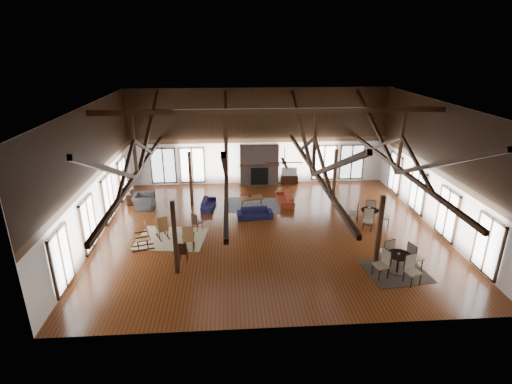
{
  "coord_description": "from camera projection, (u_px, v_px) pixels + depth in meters",
  "views": [
    {
      "loc": [
        -1.83,
        -17.34,
        8.58
      ],
      "look_at": [
        -0.58,
        1.0,
        1.63
      ],
      "focal_mm": 28.0,
      "sensor_mm": 36.0,
      "label": 1
    }
  ],
  "objects": [
    {
      "name": "rug_dark",
      "position": [
        395.0,
        271.0,
        15.9
      ],
      "size": [
        2.56,
        2.37,
        0.01
      ],
      "primitive_type": "cube",
      "rotation": [
        0.0,
        0.0,
        0.12
      ],
      "color": "black",
      "rests_on": "floor"
    },
    {
      "name": "sofa_navy_left",
      "position": [
        208.0,
        204.0,
        21.87
      ],
      "size": [
        1.74,
        0.82,
        0.49
      ],
      "primitive_type": "imported",
      "rotation": [
        0.0,
        0.0,
        1.47
      ],
      "color": "#161439",
      "rests_on": "floor"
    },
    {
      "name": "rug_tan",
      "position": [
        172.0,
        238.0,
        18.56
      ],
      "size": [
        3.38,
        2.82,
        0.01
      ],
      "primitive_type": "cube",
      "rotation": [
        0.0,
        0.0,
        -0.14
      ],
      "color": "#CCBC8D",
      "rests_on": "floor"
    },
    {
      "name": "rocking_chair_a",
      "position": [
        163.0,
        228.0,
        18.41
      ],
      "size": [
        0.76,
        0.95,
        1.08
      ],
      "rotation": [
        0.0,
        0.0,
        0.45
      ],
      "color": "olive",
      "rests_on": "floor"
    },
    {
      "name": "side_table_lamp",
      "position": [
        132.0,
        197.0,
        22.29
      ],
      "size": [
        0.47,
        0.47,
        1.2
      ],
      "color": "black",
      "rests_on": "floor"
    },
    {
      "name": "wall_right",
      "position": [
        439.0,
        168.0,
        18.78
      ],
      "size": [
        0.02,
        14.0,
        6.0
      ],
      "primitive_type": "cube",
      "color": "white",
      "rests_on": "floor"
    },
    {
      "name": "fireplace",
      "position": [
        259.0,
        165.0,
        25.1
      ],
      "size": [
        2.5,
        0.69,
        2.6
      ],
      "color": "#6A5751",
      "rests_on": "floor"
    },
    {
      "name": "side_chair_b",
      "position": [
        183.0,
        251.0,
        16.43
      ],
      "size": [
        0.38,
        0.38,
        0.88
      ],
      "rotation": [
        0.0,
        0.0,
        -0.01
      ],
      "color": "black",
      "rests_on": "floor"
    },
    {
      "name": "coffee_table",
      "position": [
        252.0,
        198.0,
        22.1
      ],
      "size": [
        1.38,
        0.91,
        0.48
      ],
      "rotation": [
        0.0,
        0.0,
        0.24
      ],
      "color": "brown",
      "rests_on": "floor"
    },
    {
      "name": "tv_console",
      "position": [
        289.0,
        179.0,
        25.66
      ],
      "size": [
        1.08,
        0.41,
        0.54
      ],
      "primitive_type": "cube",
      "color": "black",
      "rests_on": "floor"
    },
    {
      "name": "sofa_navy_front",
      "position": [
        255.0,
        213.0,
        20.58
      ],
      "size": [
        1.86,
        0.84,
        0.53
      ],
      "primitive_type": "imported",
      "rotation": [
        0.0,
        0.0,
        0.07
      ],
      "color": "#141437",
      "rests_on": "floor"
    },
    {
      "name": "cup_far",
      "position": [
        369.0,
        208.0,
        19.86
      ],
      "size": [
        0.15,
        0.15,
        0.1
      ],
      "primitive_type": "imported",
      "rotation": [
        0.0,
        0.0,
        0.12
      ],
      "color": "#B2B2B2",
      "rests_on": "cafe_table_far"
    },
    {
      "name": "floor",
      "position": [
        269.0,
        230.0,
        19.33
      ],
      "size": [
        16.0,
        16.0,
        0.0
      ],
      "primitive_type": "plane",
      "color": "brown",
      "rests_on": "ground"
    },
    {
      "name": "rocking_chair_c",
      "position": [
        145.0,
        236.0,
        17.51
      ],
      "size": [
        1.05,
        0.75,
        1.22
      ],
      "rotation": [
        0.0,
        0.0,
        1.85
      ],
      "color": "olive",
      "rests_on": "floor"
    },
    {
      "name": "ceiling",
      "position": [
        271.0,
        105.0,
        17.21
      ],
      "size": [
        16.0,
        14.0,
        0.02
      ],
      "primitive_type": "cube",
      "color": "black",
      "rests_on": "wall_back"
    },
    {
      "name": "wall_left",
      "position": [
        92.0,
        175.0,
        17.76
      ],
      "size": [
        0.02,
        14.0,
        6.0
      ],
      "primitive_type": "cube",
      "color": "white",
      "rests_on": "floor"
    },
    {
      "name": "post_grid",
      "position": [
        270.0,
        201.0,
        18.79
      ],
      "size": [
        8.16,
        7.16,
        3.05
      ],
      "color": "#311C0D",
      "rests_on": "floor"
    },
    {
      "name": "side_chair_a",
      "position": [
        196.0,
        221.0,
        19.11
      ],
      "size": [
        0.54,
        0.54,
        0.91
      ],
      "rotation": [
        0.0,
        0.0,
        -0.76
      ],
      "color": "black",
      "rests_on": "floor"
    },
    {
      "name": "rocking_chair_b",
      "position": [
        188.0,
        238.0,
        17.49
      ],
      "size": [
        0.5,
        0.86,
        1.09
      ],
      "rotation": [
        0.0,
        0.0,
        0.04
      ],
      "color": "olive",
      "rests_on": "floor"
    },
    {
      "name": "television",
      "position": [
        289.0,
        171.0,
        25.46
      ],
      "size": [
        0.97,
        0.19,
        0.55
      ],
      "primitive_type": "imported",
      "rotation": [
        0.0,
        0.0,
        -0.06
      ],
      "color": "#B2B2B2",
      "rests_on": "tv_console"
    },
    {
      "name": "ceiling_fan",
      "position": [
        284.0,
        162.0,
        17.11
      ],
      "size": [
        1.6,
        1.6,
        0.75
      ],
      "color": "black",
      "rests_on": "roof_truss"
    },
    {
      "name": "sofa_orange",
      "position": [
        285.0,
        198.0,
        22.49
      ],
      "size": [
        2.01,
        0.86,
        0.58
      ],
      "primitive_type": "imported",
      "rotation": [
        0.0,
        0.0,
        -1.52
      ],
      "color": "maroon",
      "rests_on": "floor"
    },
    {
      "name": "armchair",
      "position": [
        144.0,
        201.0,
        21.82
      ],
      "size": [
        1.21,
        1.06,
        0.78
      ],
      "primitive_type": "imported",
      "rotation": [
        0.0,
        0.0,
        1.56
      ],
      "color": "#313234",
      "rests_on": "floor"
    },
    {
      "name": "wall_back",
      "position": [
        259.0,
        137.0,
        24.8
      ],
      "size": [
        16.0,
        0.02,
        6.0
      ],
      "primitive_type": "cube",
      "color": "white",
      "rests_on": "floor"
    },
    {
      "name": "cafe_table_near",
      "position": [
        398.0,
        260.0,
        15.61
      ],
      "size": [
        2.22,
        2.22,
        1.14
      ],
      "rotation": [
        0.0,
        0.0,
        0.3
      ],
      "color": "black",
      "rests_on": "floor"
    },
    {
      "name": "roof_truss",
      "position": [
        270.0,
        150.0,
        17.91
      ],
      "size": [
        15.6,
        14.07,
        3.14
      ],
      "color": "#311C0D",
      "rests_on": "wall_back"
    },
    {
      "name": "wall_front",
      "position": [
        294.0,
        244.0,
        11.74
      ],
      "size": [
        16.0,
        0.02,
        6.0
      ],
      "primitive_type": "cube",
      "color": "white",
      "rests_on": "floor"
    },
    {
      "name": "vase",
      "position": [
        250.0,
        196.0,
        22.11
      ],
      "size": [
        0.18,
        0.18,
        0.18
      ],
      "primitive_type": "imported",
      "rotation": [
        0.0,
        0.0,
        -0.02
      ],
      "color": "#B2B2B2",
      "rests_on": "coffee_table"
    },
    {
      "name": "cup_near",
      "position": [
        399.0,
        254.0,
        15.48
      ],
      "size": [
        0.11,
        0.11,
        0.09
      ],
      "primitive_type": "imported",
      "rotation": [
        0.0,
        0.0,
        0.03
      ],
      "color": "#B2B2B2",
      "rests_on": "cafe_table_near"
    },
    {
      "name": "rug_navy",
      "position": [
        254.0,
        205.0,
        22.31
      ],
      "size": [
        3.24,
        2.58,
        0.01
      ],
      "primitive_type": "cube",
      "rotation": [
        0.0,
        0.0,
        -0.12
      ],
      "color": "#192346",
      "rests_on": "floor"
    },
    {
      "name": "cafe_table_far",
      "position": [
        369.0,
        214.0,
        19.87
      ],
      "size": [
        2.01,
        2.01,
        1.04
      ],
      "rotation": [
        0.0,
        0.0,
        -0.41
      ],
      "color": "black",
      "rests_on": "floor"
    }
  ]
}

